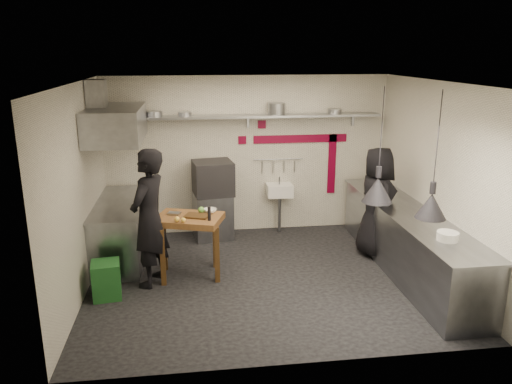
{
  "coord_description": "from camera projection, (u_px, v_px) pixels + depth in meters",
  "views": [
    {
      "loc": [
        -1.0,
        -6.6,
        3.21
      ],
      "look_at": [
        -0.09,
        0.3,
        1.23
      ],
      "focal_mm": 35.0,
      "sensor_mm": 36.0,
      "label": 1
    }
  ],
  "objects": [
    {
      "name": "back_shelf",
      "position": [
        249.0,
        116.0,
        8.55
      ],
      "size": [
        4.6,
        0.34,
        0.04
      ],
      "primitive_type": "cube",
      "color": "gray",
      "rests_on": "wall_back"
    },
    {
      "name": "utensil_rail",
      "position": [
        278.0,
        159.0,
        8.97
      ],
      "size": [
        0.9,
        0.02,
        0.02
      ],
      "primitive_type": "cylinder",
      "rotation": [
        0.0,
        1.57,
        0.0
      ],
      "color": "gray",
      "rests_on": "wall_back"
    },
    {
      "name": "chef_right",
      "position": [
        377.0,
        202.0,
        7.91
      ],
      "size": [
        0.66,
        0.92,
        1.77
      ],
      "primitive_type": "imported",
      "rotation": [
        0.0,
        0.0,
        1.68
      ],
      "color": "black",
      "rests_on": "floor"
    },
    {
      "name": "heat_lamp_far",
      "position": [
        436.0,
        156.0,
        5.61
      ],
      "size": [
        0.44,
        0.44,
        1.48
      ],
      "primitive_type": null,
      "rotation": [
        0.0,
        0.0,
        0.27
      ],
      "color": "black",
      "rests_on": "ceiling"
    },
    {
      "name": "hand_sink",
      "position": [
        279.0,
        190.0,
        8.98
      ],
      "size": [
        0.46,
        0.34,
        0.22
      ],
      "primitive_type": "cube",
      "color": "white",
      "rests_on": "wall_back"
    },
    {
      "name": "red_band_horiz",
      "position": [
        300.0,
        139.0,
        8.94
      ],
      "size": [
        1.7,
        0.02,
        0.14
      ],
      "primitive_type": "cube",
      "color": "maroon",
      "rests_on": "wall_back"
    },
    {
      "name": "ceiling",
      "position": [
        266.0,
        83.0,
        6.53
      ],
      "size": [
        5.0,
        5.0,
        0.0
      ],
      "primitive_type": "plane",
      "color": "silver",
      "rests_on": "floor"
    },
    {
      "name": "wall_right",
      "position": [
        436.0,
        180.0,
        7.23
      ],
      "size": [
        0.04,
        4.2,
        2.8
      ],
      "primitive_type": "cube",
      "color": "silver",
      "rests_on": "floor"
    },
    {
      "name": "oven_door",
      "position": [
        212.0,
        181.0,
        8.37
      ],
      "size": [
        0.49,
        0.1,
        0.46
      ],
      "primitive_type": "cube",
      "rotation": [
        0.0,
        0.0,
        0.14
      ],
      "color": "maroon",
      "rests_on": "combi_oven"
    },
    {
      "name": "oven_glass",
      "position": [
        214.0,
        182.0,
        8.31
      ],
      "size": [
        0.35,
        0.06,
        0.34
      ],
      "primitive_type": "cube",
      "rotation": [
        0.0,
        0.0,
        0.14
      ],
      "color": "black",
      "rests_on": "oven_door"
    },
    {
      "name": "sink_tap",
      "position": [
        280.0,
        181.0,
        8.93
      ],
      "size": [
        0.03,
        0.03,
        0.14
      ],
      "primitive_type": "cylinder",
      "color": "gray",
      "rests_on": "hand_sink"
    },
    {
      "name": "heat_lamp_near",
      "position": [
        380.0,
        146.0,
        6.07
      ],
      "size": [
        0.49,
        0.49,
        1.43
      ],
      "primitive_type": null,
      "rotation": [
        0.0,
        0.0,
        0.34
      ],
      "color": "black",
      "rests_on": "ceiling"
    },
    {
      "name": "veg_ball",
      "position": [
        201.0,
        210.0,
        7.25
      ],
      "size": [
        0.1,
        0.1,
        0.1
      ],
      "primitive_type": "sphere",
      "rotation": [
        0.0,
        0.0,
        0.03
      ],
      "color": "#599736",
      "rests_on": "prep_table"
    },
    {
      "name": "wall_front",
      "position": [
        297.0,
        241.0,
        4.91
      ],
      "size": [
        5.0,
        0.04,
        2.8
      ],
      "primitive_type": "cube",
      "color": "silver",
      "rests_on": "floor"
    },
    {
      "name": "prep_table",
      "position": [
        190.0,
        246.0,
        7.26
      ],
      "size": [
        1.07,
        0.9,
        0.92
      ],
      "primitive_type": null,
      "rotation": [
        0.0,
        0.0,
        -0.32
      ],
      "color": "brown",
      "rests_on": "floor"
    },
    {
      "name": "counter_right_top",
      "position": [
        410.0,
        212.0,
        7.32
      ],
      "size": [
        0.76,
        3.9,
        0.03
      ],
      "primitive_type": "cube",
      "color": "gray",
      "rests_on": "counter_right"
    },
    {
      "name": "green_bin",
      "position": [
        106.0,
        280.0,
        6.67
      ],
      "size": [
        0.41,
        0.41,
        0.5
      ],
      "primitive_type": "cube",
      "rotation": [
        0.0,
        0.0,
        0.14
      ],
      "color": "#1A511F",
      "rests_on": "floor"
    },
    {
      "name": "red_tile_b",
      "position": [
        242.0,
        140.0,
        8.81
      ],
      "size": [
        0.14,
        0.02,
        0.14
      ],
      "primitive_type": "cube",
      "color": "maroon",
      "rests_on": "wall_back"
    },
    {
      "name": "counter_left",
      "position": [
        121.0,
        231.0,
        7.9
      ],
      "size": [
        0.7,
        1.9,
        0.9
      ],
      "primitive_type": "cube",
      "color": "gray",
      "rests_on": "floor"
    },
    {
      "name": "small_bowl_right",
      "position": [
        444.0,
        237.0,
        6.24
      ],
      "size": [
        0.22,
        0.22,
        0.05
      ],
      "primitive_type": "cylinder",
      "rotation": [
        0.0,
        0.0,
        0.15
      ],
      "color": "white",
      "rests_on": "counter_right_top"
    },
    {
      "name": "hood_duct",
      "position": [
        97.0,
        97.0,
        7.3
      ],
      "size": [
        0.28,
        0.28,
        0.5
      ],
      "primitive_type": "cube",
      "color": "gray",
      "rests_on": "ceiling"
    },
    {
      "name": "shelf_bracket_mid",
      "position": [
        248.0,
        121.0,
        8.72
      ],
      "size": [
        0.04,
        0.06,
        0.24
      ],
      "primitive_type": "cube",
      "color": "gray",
      "rests_on": "wall_back"
    },
    {
      "name": "red_band_vert",
      "position": [
        332.0,
        164.0,
        9.15
      ],
      "size": [
        0.14,
        0.02,
        1.1
      ],
      "primitive_type": "cube",
      "color": "maroon",
      "rests_on": "wall_back"
    },
    {
      "name": "chef_left",
      "position": [
        149.0,
        218.0,
        6.88
      ],
      "size": [
        0.72,
        0.84,
        1.95
      ],
      "primitive_type": "imported",
      "rotation": [
        0.0,
        0.0,
        -2.0
      ],
      "color": "black",
      "rests_on": "floor"
    },
    {
      "name": "cutting_board",
      "position": [
        197.0,
        216.0,
        7.11
      ],
      "size": [
        0.4,
        0.34,
        0.02
      ],
      "primitive_type": "cube",
      "rotation": [
        0.0,
        0.0,
        -0.37
      ],
      "color": "#442B13",
      "rests_on": "prep_table"
    },
    {
      "name": "pan_far_left",
      "position": [
        154.0,
        114.0,
        8.33
      ],
      "size": [
        0.35,
        0.35,
        0.09
      ],
      "primitive_type": "cylinder",
      "rotation": [
        0.0,
        0.0,
        -0.39
      ],
      "color": "gray",
      "rests_on": "back_shelf"
    },
    {
      "name": "lemon_b",
      "position": [
        183.0,
        220.0,
        6.86
      ],
      "size": [
        0.07,
        0.07,
        0.07
      ],
      "primitive_type": "sphere",
      "rotation": [
        0.0,
        0.0,
        -0.03
      ],
      "color": "gold",
      "rests_on": "prep_table"
    },
    {
      "name": "floor",
      "position": [
        265.0,
        278.0,
        7.29
      ],
      "size": [
        5.0,
        5.0,
        0.0
      ],
      "primitive_type": "plane",
      "color": "black",
      "rests_on": "ground"
    },
    {
      "name": "lemon_a",
      "position": [
        177.0,
        219.0,
        6.89
      ],
      "size": [
        0.09,
        0.09,
        0.07
      ],
      "primitive_type": "sphere",
      "rotation": [
        0.0,
        0.0,
        0.25
      ],
      "color": "gold",
      "rests_on": "prep_table"
    },
    {
      "name": "stock_pot",
      "position": [
        277.0,
        109.0,
        8.57
      ],
      "size": [
        0.37,
        0.37,
        0.2
      ],
      "primitive_type": "cylinder",
      "rotation": [
        0.0,
        0.0,
        -0.27
      ],
      "color": "gray",
      "rests_on": "back_shelf"
    },
    {
      "name": "counter_left_top",
      "position": [
        119.0,
        203.0,
        7.77
      ],
      "size": [
        0.76,
        2.0,
        0.03
      ],
      "primitive_type": "cube",
      "color": "gray",
      "rests_on": "counter_left"
    },
    {
      "name": "combi_oven",
      "position": [
        213.0,
        178.0,
        8.59
      ],
      "size": [
        0.73,
        0.7,
        0.58
      ],
      "primitive_type": "cube",
      "rotation": [
        0.0,
        0.0,
        0.14
      ],
      "color": "black",
      "rests_on": "oven_stand"
    },
    {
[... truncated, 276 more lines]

